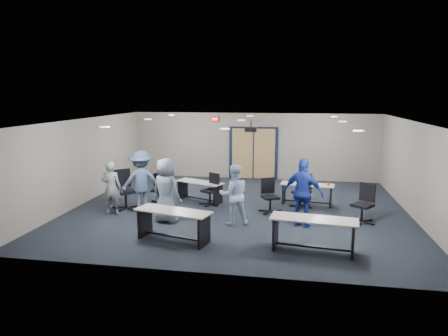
% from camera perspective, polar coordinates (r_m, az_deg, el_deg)
% --- Properties ---
extents(floor, '(10.00, 10.00, 0.00)m').
position_cam_1_polar(floor, '(12.29, 2.08, -5.86)').
color(floor, black).
rests_on(floor, ground).
extents(back_wall, '(10.00, 0.04, 2.70)m').
position_cam_1_polar(back_wall, '(16.39, 4.25, 3.12)').
color(back_wall, gray).
rests_on(back_wall, floor).
extents(front_wall, '(10.00, 0.04, 2.70)m').
position_cam_1_polar(front_wall, '(7.65, -2.44, -5.60)').
color(front_wall, gray).
rests_on(front_wall, floor).
extents(left_wall, '(0.04, 9.00, 2.70)m').
position_cam_1_polar(left_wall, '(13.57, -19.29, 0.97)').
color(left_wall, gray).
rests_on(left_wall, floor).
extents(right_wall, '(0.04, 9.00, 2.70)m').
position_cam_1_polar(right_wall, '(12.36, 25.76, -0.39)').
color(right_wall, gray).
rests_on(right_wall, floor).
extents(ceiling, '(10.00, 9.00, 0.04)m').
position_cam_1_polar(ceiling, '(11.81, 2.17, 6.81)').
color(ceiling, white).
rests_on(ceiling, back_wall).
extents(double_door, '(2.00, 0.07, 2.20)m').
position_cam_1_polar(double_door, '(16.40, 4.22, 2.07)').
color(double_door, black).
rests_on(double_door, back_wall).
extents(exit_sign, '(0.32, 0.07, 0.18)m').
position_cam_1_polar(exit_sign, '(16.46, -1.31, 7.03)').
color(exit_sign, black).
rests_on(exit_sign, back_wall).
extents(ceiling_projector, '(0.35, 0.32, 0.37)m').
position_cam_1_polar(ceiling_projector, '(12.29, 3.87, 5.56)').
color(ceiling_projector, black).
rests_on(ceiling_projector, ceiling).
extents(ceiling_can_lights, '(6.24, 5.74, 0.02)m').
position_cam_1_polar(ceiling_can_lights, '(12.06, 2.33, 6.74)').
color(ceiling_can_lights, silver).
rests_on(ceiling_can_lights, ceiling).
extents(table_front_left, '(1.95, 1.06, 0.75)m').
position_cam_1_polar(table_front_left, '(9.66, -7.25, -7.38)').
color(table_front_left, '#A6A49C').
rests_on(table_front_left, floor).
extents(table_front_right, '(1.96, 0.87, 0.77)m').
position_cam_1_polar(table_front_right, '(9.16, 12.65, -8.49)').
color(table_front_right, '#A6A49C').
rests_on(table_front_right, floor).
extents(table_back_left, '(1.69, 1.13, 0.65)m').
position_cam_1_polar(table_back_left, '(13.06, -3.47, -2.85)').
color(table_back_left, '#A6A49C').
rests_on(table_back_left, floor).
extents(table_back_right, '(1.71, 0.76, 0.92)m').
position_cam_1_polar(table_back_right, '(12.91, 11.79, -3.13)').
color(table_back_right, '#A6A49C').
rests_on(table_back_right, floor).
extents(chair_back_a, '(0.63, 0.63, 0.95)m').
position_cam_1_polar(chair_back_a, '(12.94, -9.37, -2.97)').
color(chair_back_a, black).
rests_on(chair_back_a, floor).
extents(chair_back_b, '(0.86, 0.86, 1.00)m').
position_cam_1_polar(chair_back_b, '(12.60, -2.03, -3.09)').
color(chair_back_b, black).
rests_on(chair_back_b, floor).
extents(chair_back_c, '(0.86, 0.86, 1.01)m').
position_cam_1_polar(chair_back_c, '(11.87, 6.65, -3.98)').
color(chair_back_c, black).
rests_on(chair_back_c, floor).
extents(chair_back_d, '(0.90, 0.90, 1.05)m').
position_cam_1_polar(chair_back_d, '(12.58, 11.03, -3.19)').
color(chair_back_d, black).
rests_on(chair_back_d, floor).
extents(chair_loose_left, '(1.07, 1.07, 1.20)m').
position_cam_1_polar(chair_loose_left, '(12.48, -13.90, -3.05)').
color(chair_loose_left, black).
rests_on(chair_loose_left, floor).
extents(chair_loose_right, '(0.95, 0.95, 1.07)m').
position_cam_1_polar(chair_loose_right, '(11.49, 19.19, -4.84)').
color(chair_loose_right, black).
rests_on(chair_loose_right, floor).
extents(person_gray, '(0.61, 0.44, 1.58)m').
position_cam_1_polar(person_gray, '(12.02, -15.79, -2.75)').
color(person_gray, gray).
rests_on(person_gray, floor).
extents(person_plaid, '(1.00, 0.81, 1.77)m').
position_cam_1_polar(person_plaid, '(10.99, -8.31, -3.18)').
color(person_plaid, slate).
rests_on(person_plaid, floor).
extents(person_lightblue, '(0.95, 0.84, 1.64)m').
position_cam_1_polar(person_lightblue, '(10.70, 1.45, -3.79)').
color(person_lightblue, '#BDD4FA').
rests_on(person_lightblue, floor).
extents(person_navy, '(1.16, 0.82, 1.83)m').
position_cam_1_polar(person_navy, '(10.69, 11.25, -3.50)').
color(person_navy, '#1C2F9A').
rests_on(person_navy, floor).
extents(person_back, '(1.36, 1.15, 1.83)m').
position_cam_1_polar(person_back, '(12.09, -11.76, -1.88)').
color(person_back, '#3D526F').
rests_on(person_back, floor).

